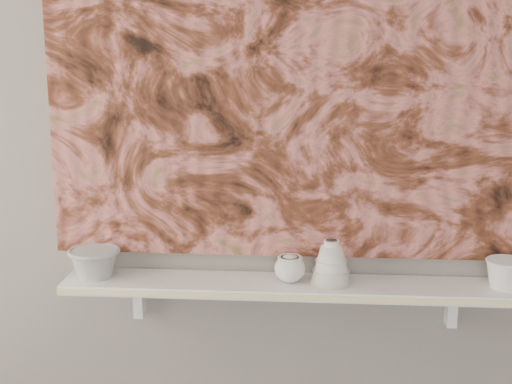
# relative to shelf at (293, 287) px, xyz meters

# --- Properties ---
(wall_back) EXTENTS (3.60, 0.00, 3.60)m
(wall_back) POSITION_rel_shelf_xyz_m (0.00, 0.09, 0.44)
(wall_back) COLOR gray
(wall_back) RESTS_ON floor
(shelf) EXTENTS (1.40, 0.18, 0.03)m
(shelf) POSITION_rel_shelf_xyz_m (0.00, 0.00, 0.00)
(shelf) COLOR silver
(shelf) RESTS_ON wall_back
(shelf_stripe) EXTENTS (1.40, 0.01, 0.02)m
(shelf_stripe) POSITION_rel_shelf_xyz_m (0.00, -0.09, 0.00)
(shelf_stripe) COLOR #F2E6A1
(shelf_stripe) RESTS_ON shelf
(bracket_left) EXTENTS (0.03, 0.06, 0.12)m
(bracket_left) POSITION_rel_shelf_xyz_m (-0.49, 0.06, -0.07)
(bracket_left) COLOR silver
(bracket_left) RESTS_ON wall_back
(bracket_right) EXTENTS (0.03, 0.06, 0.12)m
(bracket_right) POSITION_rel_shelf_xyz_m (0.49, 0.06, -0.07)
(bracket_right) COLOR silver
(bracket_right) RESTS_ON wall_back
(painting) EXTENTS (1.50, 0.02, 1.10)m
(painting) POSITION_rel_shelf_xyz_m (0.00, 0.08, 0.62)
(painting) COLOR brown
(painting) RESTS_ON wall_back
(house_motif) EXTENTS (0.09, 0.00, 0.08)m
(house_motif) POSITION_rel_shelf_xyz_m (0.45, 0.07, 0.32)
(house_motif) COLOR black
(house_motif) RESTS_ON painting
(bowl_grey) EXTENTS (0.21, 0.21, 0.09)m
(bowl_grey) POSITION_rel_shelf_xyz_m (-0.61, 0.00, 0.06)
(bowl_grey) COLOR #969694
(bowl_grey) RESTS_ON shelf
(cup_cream) EXTENTS (0.12, 0.12, 0.08)m
(cup_cream) POSITION_rel_shelf_xyz_m (-0.01, 0.00, 0.06)
(cup_cream) COLOR silver
(cup_cream) RESTS_ON shelf
(bell_vessel) EXTENTS (0.15, 0.15, 0.13)m
(bell_vessel) POSITION_rel_shelf_xyz_m (0.11, 0.00, 0.08)
(bell_vessel) COLOR silver
(bell_vessel) RESTS_ON shelf
(bowl_white) EXTENTS (0.15, 0.15, 0.09)m
(bowl_white) POSITION_rel_shelf_xyz_m (0.63, 0.00, 0.06)
(bowl_white) COLOR silver
(bowl_white) RESTS_ON shelf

